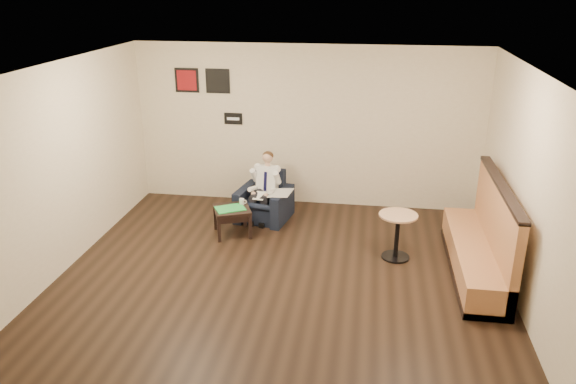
# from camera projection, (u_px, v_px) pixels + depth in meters

# --- Properties ---
(ground) EXTENTS (6.00, 6.00, 0.00)m
(ground) POSITION_uv_depth(u_px,v_px,m) (279.00, 285.00, 7.42)
(ground) COLOR black
(ground) RESTS_ON ground
(wall_back) EXTENTS (6.00, 0.02, 2.80)m
(wall_back) POSITION_uv_depth(u_px,v_px,m) (307.00, 127.00, 9.69)
(wall_back) COLOR #F1E3C5
(wall_back) RESTS_ON ground
(wall_front) EXTENTS (6.00, 0.02, 2.80)m
(wall_front) POSITION_uv_depth(u_px,v_px,m) (210.00, 325.00, 4.15)
(wall_front) COLOR #F1E3C5
(wall_front) RESTS_ON ground
(wall_left) EXTENTS (0.02, 6.00, 2.80)m
(wall_left) POSITION_uv_depth(u_px,v_px,m) (52.00, 174.00, 7.34)
(wall_left) COLOR #F1E3C5
(wall_left) RESTS_ON ground
(wall_right) EXTENTS (0.02, 6.00, 2.80)m
(wall_right) POSITION_uv_depth(u_px,v_px,m) (533.00, 200.00, 6.50)
(wall_right) COLOR #F1E3C5
(wall_right) RESTS_ON ground
(ceiling) EXTENTS (6.00, 6.00, 0.02)m
(ceiling) POSITION_uv_depth(u_px,v_px,m) (277.00, 72.00, 6.42)
(ceiling) COLOR white
(ceiling) RESTS_ON wall_back
(seating_sign) EXTENTS (0.32, 0.02, 0.20)m
(seating_sign) POSITION_uv_depth(u_px,v_px,m) (233.00, 119.00, 9.82)
(seating_sign) COLOR black
(seating_sign) RESTS_ON wall_back
(art_print_left) EXTENTS (0.42, 0.03, 0.42)m
(art_print_left) POSITION_uv_depth(u_px,v_px,m) (187.00, 80.00, 9.70)
(art_print_left) COLOR maroon
(art_print_left) RESTS_ON wall_back
(art_print_right) EXTENTS (0.42, 0.03, 0.42)m
(art_print_right) POSITION_uv_depth(u_px,v_px,m) (218.00, 81.00, 9.62)
(art_print_right) COLOR black
(art_print_right) RESTS_ON wall_back
(armchair) EXTENTS (0.94, 0.94, 0.78)m
(armchair) POSITION_uv_depth(u_px,v_px,m) (264.00, 197.00, 9.34)
(armchair) COLOR black
(armchair) RESTS_ON ground
(seated_man) EXTENTS (0.64, 0.85, 1.08)m
(seated_man) POSITION_uv_depth(u_px,v_px,m) (262.00, 191.00, 9.20)
(seated_man) COLOR white
(seated_man) RESTS_ON armchair
(lap_papers) EXTENTS (0.21, 0.27, 0.01)m
(lap_papers) POSITION_uv_depth(u_px,v_px,m) (260.00, 196.00, 9.15)
(lap_papers) COLOR white
(lap_papers) RESTS_ON seated_man
(newspaper) EXTENTS (0.39, 0.47, 0.01)m
(newspaper) POSITION_uv_depth(u_px,v_px,m) (281.00, 193.00, 9.12)
(newspaper) COLOR silver
(newspaper) RESTS_ON armchair
(side_table) EXTENTS (0.71, 0.71, 0.44)m
(side_table) POSITION_uv_depth(u_px,v_px,m) (232.00, 221.00, 8.83)
(side_table) COLOR black
(side_table) RESTS_ON ground
(green_folder) EXTENTS (0.54, 0.50, 0.01)m
(green_folder) POSITION_uv_depth(u_px,v_px,m) (230.00, 208.00, 8.73)
(green_folder) COLOR green
(green_folder) RESTS_ON side_table
(coffee_mug) EXTENTS (0.11, 0.11, 0.09)m
(coffee_mug) POSITION_uv_depth(u_px,v_px,m) (242.00, 202.00, 8.88)
(coffee_mug) COLOR white
(coffee_mug) RESTS_ON side_table
(smartphone) EXTENTS (0.15, 0.10, 0.01)m
(smartphone) POSITION_uv_depth(u_px,v_px,m) (233.00, 204.00, 8.91)
(smartphone) COLOR black
(smartphone) RESTS_ON side_table
(banquette) EXTENTS (0.60, 2.50, 1.28)m
(banquette) POSITION_uv_depth(u_px,v_px,m) (478.00, 229.00, 7.54)
(banquette) COLOR #AF7043
(banquette) RESTS_ON ground
(cafe_table) EXTENTS (0.61, 0.61, 0.68)m
(cafe_table) POSITION_uv_depth(u_px,v_px,m) (397.00, 236.00, 8.03)
(cafe_table) COLOR tan
(cafe_table) RESTS_ON ground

